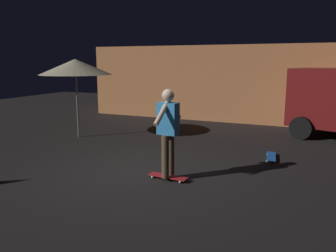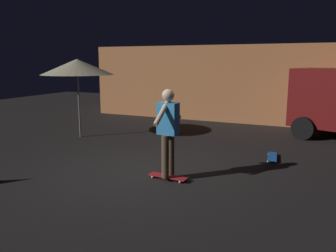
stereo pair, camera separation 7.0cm
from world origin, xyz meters
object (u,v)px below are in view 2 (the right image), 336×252
object	(u,v)px
patio_umbrella	(77,67)
skater	(168,127)
skateboard_ridden	(168,177)
skateboard_spare	(272,157)

from	to	relation	value
patio_umbrella	skater	xyz separation A→B (m)	(3.97, -2.35, -1.04)
skateboard_ridden	skateboard_spare	distance (m)	2.80
skateboard_spare	patio_umbrella	bearing A→B (deg)	179.19
patio_umbrella	skateboard_spare	xyz separation A→B (m)	(5.60, -0.08, -2.02)
patio_umbrella	skater	size ratio (longest dim) A/B	1.38
skateboard_ridden	skater	xyz separation A→B (m)	(-0.00, 0.00, 0.98)
patio_umbrella	skateboard_ridden	distance (m)	5.04
skateboard_spare	skater	world-z (taller)	skater
patio_umbrella	skater	distance (m)	4.73
skateboard_ridden	skateboard_spare	size ratio (longest dim) A/B	0.99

